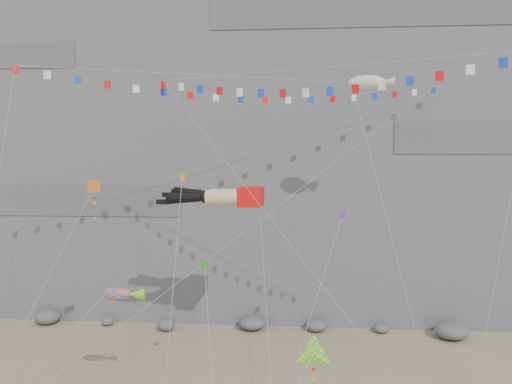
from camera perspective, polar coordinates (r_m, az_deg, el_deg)
cliff at (r=61.54m, az=0.77°, el=12.24°), size 80.00×28.00×50.00m
talus_boulders at (r=48.61m, az=-0.43°, el=-14.75°), size 60.00×3.00×1.20m
legs_kite at (r=36.47m, az=-3.90°, el=-0.51°), size 9.51×15.84×19.76m
flag_banner_upper at (r=39.52m, az=-0.39°, el=12.89°), size 30.82×20.46×30.36m
flag_banner_lower at (r=31.78m, az=7.13°, el=13.83°), size 21.84×9.88×24.13m
harlequin_kite at (r=35.65m, az=-18.07°, el=0.49°), size 5.83×8.26×16.73m
fish_windsock at (r=33.14m, az=-15.57°, el=-11.20°), size 8.90×5.20×11.39m
delta_kite at (r=27.39m, az=6.56°, el=-18.06°), size 5.55×5.92×9.33m
blimp_windsock at (r=38.77m, az=12.53°, el=12.03°), size 5.28×11.71×24.43m
small_kite_a at (r=36.00m, az=-8.46°, el=1.33°), size 2.22×13.84×19.87m
small_kite_b at (r=35.69m, az=9.70°, el=-3.18°), size 5.77×12.49×17.77m
small_kite_c at (r=32.84m, az=-5.91°, el=-8.56°), size 3.44×11.64×14.56m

